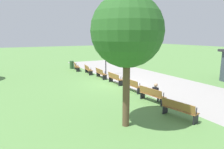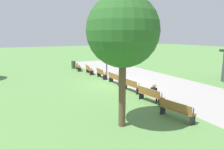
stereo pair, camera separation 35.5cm
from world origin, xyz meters
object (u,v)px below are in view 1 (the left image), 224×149
bench_6 (179,109)px  bench_2 (101,73)px  bench_4 (131,85)px  bench_0 (76,66)px  person_seated (156,92)px  lamp_post (106,44)px  trash_bin (72,65)px  bench_3 (115,78)px  bench_1 (88,69)px  tree_1 (127,32)px  bench_5 (152,95)px

bench_6 → bench_2: bearing=165.0°
bench_4 → bench_0: bearing=180.0°
person_seated → lamp_post: lamp_post is taller
lamp_post → trash_bin: 6.22m
bench_3 → lamp_post: 4.71m
bench_0 → trash_bin: bearing=-167.3°
bench_1 → tree_1: bearing=-6.5°
bench_1 → trash_bin: 4.10m
bench_3 → bench_6: same height
bench_5 → lamp_post: lamp_post is taller
lamp_post → bench_2: bearing=-42.7°
bench_3 → bench_6: bearing=-5.6°
bench_3 → tree_1: 8.51m
bench_4 → tree_1: 6.56m
bench_6 → lamp_post: size_ratio=0.40×
bench_5 → bench_4: bearing=166.9°
bench_1 → trash_bin: size_ratio=1.95×
bench_2 → bench_4: same height
bench_2 → bench_6: size_ratio=0.98×
bench_1 → bench_4: same height
bench_1 → lamp_post: 3.21m
bench_5 → trash_bin: (-14.16, -0.45, -0.01)m
person_seated → tree_1: size_ratio=0.22×
bench_0 → bench_2: 5.06m
bench_5 → tree_1: bearing=-64.9°
bench_3 → person_seated: person_seated is taller
bench_2 → tree_1: bearing=-15.1°
lamp_post → bench_3: bearing=-15.8°
bench_3 → trash_bin: 9.15m
tree_1 → lamp_post: bearing=157.7°
bench_1 → tree_1: 12.89m
bench_6 → lamp_post: (-11.32, 1.82, 2.59)m
bench_5 → lamp_post: (-8.83, 1.40, 2.59)m
bench_3 → bench_4: size_ratio=0.98×
bench_0 → bench_1: bearing=20.7°
bench_3 → trash_bin: bearing=-175.1°
bench_2 → trash_bin: (-6.59, -0.70, -0.01)m
bench_3 → bench_6: size_ratio=0.97×
bench_5 → trash_bin: size_ratio=1.95×
bench_1 → bench_4: 7.58m
bench_4 → bench_3: bearing=174.4°
bench_1 → person_seated: size_ratio=1.49×
bench_4 → person_seated: size_ratio=1.47×
tree_1 → bench_1: bearing=166.0°
bench_3 → lamp_post: bearing=164.2°
bench_4 → bench_6: size_ratio=0.98×
tree_1 → person_seated: bearing=118.4°
bench_1 → bench_3: size_ratio=1.03×
bench_1 → bench_2: size_ratio=1.01×
bench_6 → person_seated: person_seated is taller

